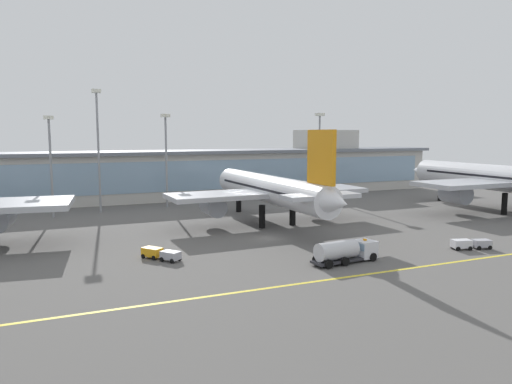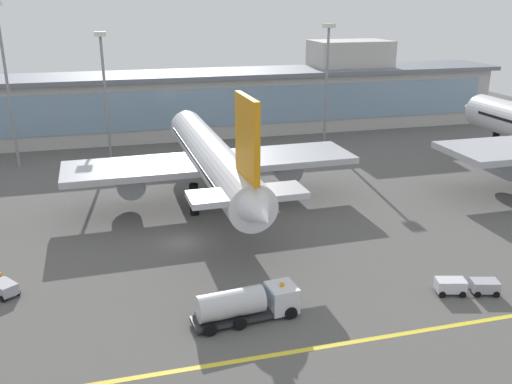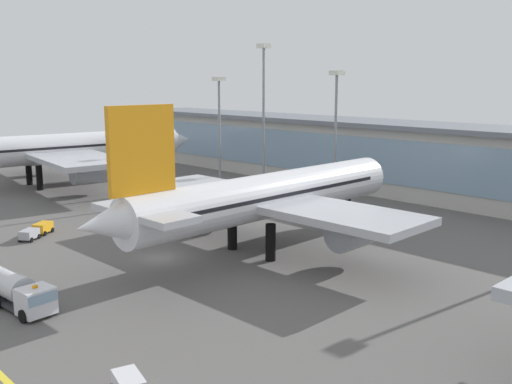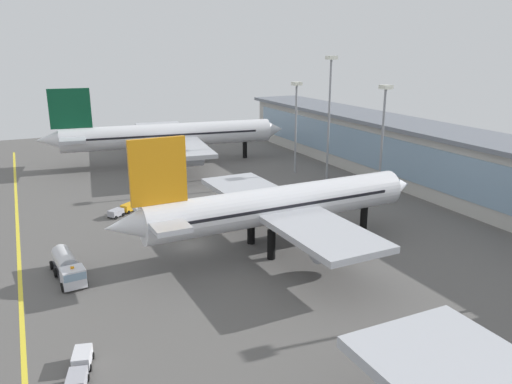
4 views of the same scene
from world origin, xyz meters
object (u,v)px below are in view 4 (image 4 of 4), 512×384
(apron_light_mast_west, at_px, (330,102))
(baggage_tug_near, at_px, (123,210))
(apron_light_mast_east, at_px, (383,124))
(fuel_tanker_truck, at_px, (68,267))
(apron_light_mast_far_east, at_px, (296,113))
(service_truck_far, at_px, (80,368))
(airliner_near_right, at_px, (279,205))
(airliner_near_left, at_px, (168,136))

(apron_light_mast_west, bearing_deg, baggage_tug_near, -85.52)
(apron_light_mast_east, bearing_deg, fuel_tanker_truck, -79.29)
(apron_light_mast_far_east, bearing_deg, service_truck_far, -43.77)
(airliner_near_right, bearing_deg, baggage_tug_near, 123.95)
(airliner_near_right, relative_size, service_truck_far, 8.04)
(airliner_near_right, distance_m, fuel_tanker_truck, 27.97)
(service_truck_far, bearing_deg, apron_light_mast_west, -35.45)
(airliner_near_left, bearing_deg, airliner_near_right, -83.52)
(fuel_tanker_truck, height_order, service_truck_far, fuel_tanker_truck)
(fuel_tanker_truck, bearing_deg, apron_light_mast_east, 94.81)
(apron_light_mast_west, relative_size, apron_light_mast_far_east, 1.28)
(baggage_tug_near, distance_m, apron_light_mast_far_east, 43.52)
(airliner_near_right, bearing_deg, apron_light_mast_west, 45.11)
(baggage_tug_near, height_order, service_truck_far, same)
(fuel_tanker_truck, xyz_separation_m, apron_light_mast_far_east, (-33.78, 50.52, 11.71))
(apron_light_mast_east, distance_m, apron_light_mast_far_east, 23.80)
(service_truck_far, height_order, apron_light_mast_west, apron_light_mast_west)
(fuel_tanker_truck, relative_size, apron_light_mast_far_east, 0.47)
(baggage_tug_near, relative_size, service_truck_far, 0.93)
(airliner_near_right, distance_m, apron_light_mast_west, 38.36)
(service_truck_far, xyz_separation_m, apron_light_mast_east, (-30.42, 55.84, 12.91))
(fuel_tanker_truck, height_order, apron_light_mast_west, apron_light_mast_west)
(apron_light_mast_east, bearing_deg, baggage_tug_near, -104.04)
(airliner_near_left, xyz_separation_m, apron_light_mast_west, (29.73, 25.01, 9.67))
(service_truck_far, distance_m, apron_light_mast_far_east, 75.57)
(airliner_near_left, height_order, apron_light_mast_far_east, apron_light_mast_far_east)
(baggage_tug_near, xyz_separation_m, apron_light_mast_east, (11.03, 44.11, 12.91))
(baggage_tug_near, bearing_deg, airliner_near_left, 25.98)
(airliner_near_right, xyz_separation_m, service_truck_far, (17.86, -28.54, -5.34))
(baggage_tug_near, distance_m, apron_light_mast_west, 45.08)
(airliner_near_left, xyz_separation_m, apron_light_mast_east, (44.07, 26.91, 7.11))
(apron_light_mast_west, height_order, apron_light_mast_far_east, apron_light_mast_west)
(baggage_tug_near, xyz_separation_m, apron_light_mast_west, (-3.31, 42.21, 15.47))
(fuel_tanker_truck, xyz_separation_m, apron_light_mast_east, (-10.37, 54.80, 12.19))
(airliner_near_left, bearing_deg, baggage_tug_near, -110.63)
(fuel_tanker_truck, xyz_separation_m, service_truck_far, (20.05, -1.04, -0.72))
(baggage_tug_near, xyz_separation_m, apron_light_mast_far_east, (-12.38, 39.83, 12.42))
(airliner_near_right, xyz_separation_m, apron_light_mast_far_east, (-35.96, 23.02, 7.08))
(fuel_tanker_truck, distance_m, service_truck_far, 20.09)
(fuel_tanker_truck, height_order, apron_light_mast_far_east, apron_light_mast_far_east)
(apron_light_mast_east, bearing_deg, service_truck_far, -61.42)
(airliner_near_left, relative_size, airliner_near_right, 1.24)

